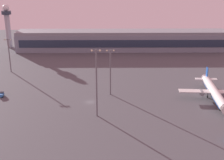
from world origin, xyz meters
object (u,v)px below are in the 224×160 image
at_px(apron_light_central, 9,53).
at_px(airplane_far_stand, 214,92).
at_px(control_tower, 7,23).
at_px(maintenance_van, 1,95).
at_px(apron_light_east, 96,80).
at_px(apron_light_west, 110,69).

bearing_deg(apron_light_central, airplane_far_stand, -22.13).
distance_m(control_tower, maintenance_van, 120.33).
xyz_separation_m(maintenance_van, apron_light_east, (52.11, -23.90, 16.64)).
distance_m(control_tower, apron_light_central, 75.10).
xyz_separation_m(airplane_far_stand, apron_light_central, (-120.11, 48.85, 8.48)).
bearing_deg(maintenance_van, apron_light_east, -30.17).
xyz_separation_m(control_tower, maintenance_van, (29.85, -114.81, -20.19)).
height_order(airplane_far_stand, apron_light_central, apron_light_central).
bearing_deg(airplane_far_stand, maintenance_van, 1.90).
bearing_deg(maintenance_van, apron_light_west, -3.13).
xyz_separation_m(control_tower, airplane_far_stand, (142.17, -120.14, -16.88)).
height_order(apron_light_central, apron_light_east, apron_light_east).
relative_size(apron_light_central, apron_light_east, 0.70).
bearing_deg(control_tower, maintenance_van, -75.43).
bearing_deg(airplane_far_stand, apron_light_west, -3.62).
distance_m(airplane_far_stand, apron_light_west, 55.31).
xyz_separation_m(apron_light_west, apron_light_central, (-66.27, 41.06, -1.47)).
bearing_deg(airplane_far_stand, control_tower, -35.58).
distance_m(apron_light_central, apron_light_east, 90.31).
bearing_deg(apron_light_east, airplane_far_stand, 17.13).
height_order(control_tower, apron_light_east, control_tower).
distance_m(maintenance_van, apron_light_east, 59.69).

